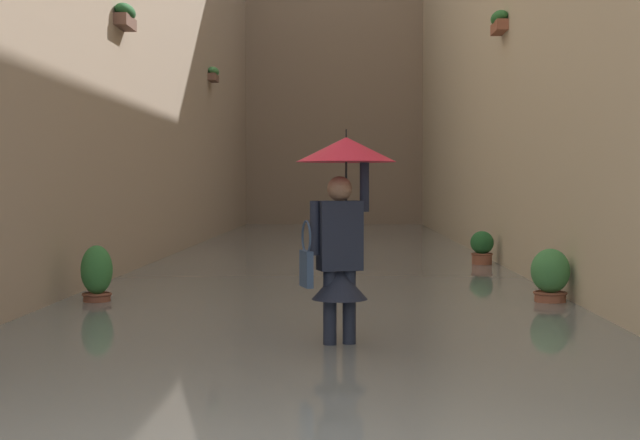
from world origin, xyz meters
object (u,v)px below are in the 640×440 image
potted_plant_mid_left (482,251)px  potted_plant_far_left (550,279)px  person_wading (342,207)px  potted_plant_mid_right (97,278)px

potted_plant_mid_left → potted_plant_far_left: size_ratio=0.93×
potted_plant_far_left → potted_plant_mid_left: bearing=-89.4°
person_wading → potted_plant_mid_left: 8.51m
potted_plant_mid_left → potted_plant_mid_right: bearing=43.6°
potted_plant_mid_left → potted_plant_far_left: (-0.05, 5.10, 0.03)m
person_wading → potted_plant_mid_right: (2.99, -2.87, -0.95)m
person_wading → potted_plant_mid_left: bearing=-107.0°
potted_plant_mid_left → potted_plant_far_left: potted_plant_far_left is taller
person_wading → potted_plant_far_left: (-2.52, -2.98, -0.95)m
person_wading → potted_plant_mid_right: bearing=-43.8°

